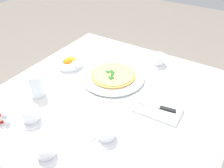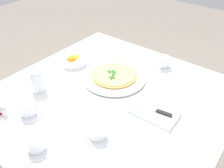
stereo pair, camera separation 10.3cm
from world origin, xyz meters
name	(u,v)px [view 1 (the left image)]	position (x,y,z in m)	size (l,w,h in m)	color
dining_table	(111,114)	(0.00, 0.00, 0.59)	(1.13, 1.13, 0.72)	white
pizza_plate	(113,77)	(0.08, -0.14, 0.73)	(0.36, 0.36, 0.02)	white
pizza	(113,75)	(0.08, -0.14, 0.75)	(0.25, 0.25, 0.02)	tan
coffee_cup_right_edge	(46,150)	(0.02, 0.44, 0.75)	(0.13, 0.13, 0.06)	white
coffee_cup_center_back	(158,60)	(-0.08, -0.42, 0.75)	(0.13, 0.13, 0.07)	white
coffee_cup_far_right	(106,133)	(-0.13, 0.24, 0.75)	(0.13, 0.13, 0.06)	white
coffee_cup_far_left	(31,115)	(0.21, 0.33, 0.75)	(0.13, 0.13, 0.07)	white
water_glass_near_right	(37,86)	(0.33, 0.19, 0.77)	(0.07, 0.07, 0.12)	white
napkin_folded	(157,109)	(-0.24, -0.03, 0.73)	(0.22, 0.14, 0.02)	white
dinner_knife	(157,106)	(-0.24, -0.03, 0.74)	(0.20, 0.05, 0.01)	silver
citrus_bowl	(70,63)	(0.37, -0.11, 0.75)	(0.15, 0.15, 0.07)	white
pepper_shaker	(6,119)	(0.29, 0.41, 0.75)	(0.03, 0.03, 0.06)	white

